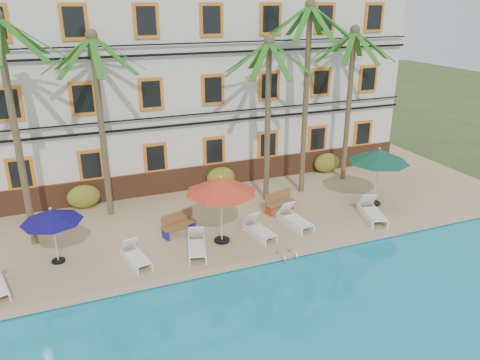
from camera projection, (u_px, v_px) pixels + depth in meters
name	position (u px, v px, depth m)	size (l,w,h in m)	color
ground	(237.00, 259.00, 17.91)	(100.00, 100.00, 0.00)	#384C23
pool_deck	(198.00, 207.00, 22.20)	(30.00, 12.00, 0.25)	tan
pool_coping	(246.00, 264.00, 17.03)	(30.00, 0.35, 0.06)	tan
hotel_building	(167.00, 80.00, 24.63)	(25.40, 6.44, 10.22)	silver
palm_a	(11.00, 104.00, 16.57)	(4.11, 4.11, 8.82)	brown
palm_b	(99.00, 102.00, 19.30)	(4.11, 4.11, 8.00)	brown
palm_c	(268.00, 98.00, 20.93)	(4.11, 4.11, 7.67)	brown
palm_d	(307.00, 76.00, 21.61)	(4.11, 4.11, 9.13)	brown
palm_e	(350.00, 84.00, 23.50)	(4.11, 4.11, 7.94)	brown
shrub_left	(84.00, 197.00, 21.60)	(1.50, 0.90, 1.10)	#31621C
shrub_mid	(221.00, 177.00, 23.94)	(1.50, 0.90, 1.10)	#31621C
shrub_right	(326.00, 163.00, 26.11)	(1.50, 0.90, 1.10)	#31621C
umbrella_blue	(51.00, 216.00, 16.61)	(2.19, 2.19, 2.19)	black
umbrella_red	(221.00, 185.00, 17.88)	(2.82, 2.82, 2.81)	black
umbrella_green	(379.00, 156.00, 21.32)	(2.81, 2.81, 2.80)	black
lounger_b	(135.00, 256.00, 17.15)	(0.95, 1.79, 0.81)	white
lounger_c	(197.00, 245.00, 17.83)	(1.11, 1.96, 0.88)	white
lounger_d	(259.00, 229.00, 19.12)	(0.93, 1.85, 0.84)	white
lounger_e	(294.00, 219.00, 19.98)	(0.93, 1.98, 0.90)	white
lounger_f	(372.00, 212.00, 20.60)	(1.26, 2.13, 0.95)	white
bench_left	(178.00, 223.00, 19.19)	(1.57, 0.95, 0.93)	olive
bench_right	(279.00, 202.00, 21.27)	(1.57, 0.85, 0.93)	olive
pool_ladder	(287.00, 258.00, 17.53)	(0.54, 0.74, 0.74)	silver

